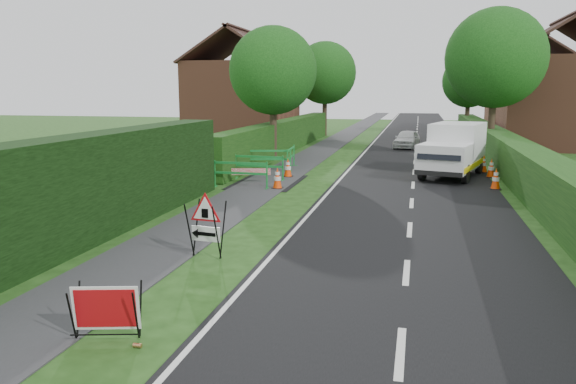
{
  "coord_description": "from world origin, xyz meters",
  "views": [
    {
      "loc": [
        2.62,
        -9.77,
        3.53
      ],
      "look_at": [
        -0.23,
        2.5,
        1.24
      ],
      "focal_mm": 35.0,
      "sensor_mm": 36.0,
      "label": 1
    }
  ],
  "objects_px": {
    "hatchback_car": "(407,139)",
    "red_rect_sign": "(106,309)",
    "triangle_sign": "(204,220)",
    "works_van": "(454,149)"
  },
  "relations": [
    {
      "from": "triangle_sign",
      "to": "works_van",
      "type": "distance_m",
      "value": 14.39
    },
    {
      "from": "hatchback_car",
      "to": "red_rect_sign",
      "type": "bearing_deg",
      "value": -89.18
    },
    {
      "from": "works_van",
      "to": "red_rect_sign",
      "type": "bearing_deg",
      "value": -93.09
    },
    {
      "from": "triangle_sign",
      "to": "works_van",
      "type": "height_order",
      "value": "works_van"
    },
    {
      "from": "works_van",
      "to": "triangle_sign",
      "type": "bearing_deg",
      "value": -98.51
    },
    {
      "from": "red_rect_sign",
      "to": "triangle_sign",
      "type": "xyz_separation_m",
      "value": [
        -0.1,
        4.05,
        0.37
      ]
    },
    {
      "from": "works_van",
      "to": "hatchback_car",
      "type": "height_order",
      "value": "works_van"
    },
    {
      "from": "triangle_sign",
      "to": "works_van",
      "type": "relative_size",
      "value": 0.24
    },
    {
      "from": "triangle_sign",
      "to": "hatchback_car",
      "type": "relative_size",
      "value": 0.36
    },
    {
      "from": "works_van",
      "to": "hatchback_car",
      "type": "relative_size",
      "value": 1.54
    }
  ]
}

